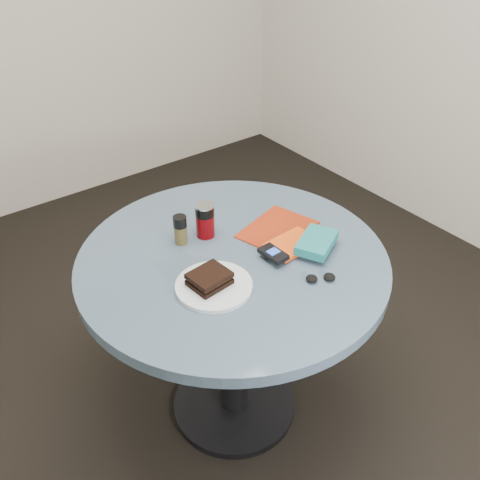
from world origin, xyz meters
TOP-DOWN VIEW (x-y plane):
  - ground at (0.00, 0.00)m, footprint 4.00×4.00m
  - table at (0.00, 0.00)m, footprint 1.00×1.00m
  - plate at (-0.14, -0.09)m, footprint 0.28×0.28m
  - sandwich at (-0.15, -0.09)m, footprint 0.12×0.11m
  - soda_can at (-0.00, 0.15)m, footprint 0.07×0.07m
  - pepper_grinder at (-0.09, 0.16)m, footprint 0.06×0.06m
  - magazine at (0.21, 0.03)m, footprint 0.30×0.25m
  - red_book at (0.18, -0.08)m, footprint 0.17×0.12m
  - novel at (0.23, -0.14)m, footprint 0.18×0.16m
  - mp3_player at (0.09, -0.10)m, footprint 0.06×0.10m
  - headphones at (0.14, -0.26)m, footprint 0.10×0.08m

SIDE VIEW (x-z plane):
  - ground at x=0.00m, z-range 0.00..0.00m
  - table at x=0.00m, z-range 0.21..0.96m
  - magazine at x=0.21m, z-range 0.75..0.75m
  - plate at x=-0.14m, z-range 0.75..0.76m
  - headphones at x=0.14m, z-range 0.75..0.77m
  - red_book at x=0.18m, z-range 0.75..0.77m
  - mp3_player at x=0.09m, z-range 0.77..0.78m
  - novel at x=0.23m, z-range 0.77..0.80m
  - sandwich at x=-0.15m, z-range 0.76..0.80m
  - pepper_grinder at x=-0.09m, z-range 0.75..0.85m
  - soda_can at x=0.00m, z-range 0.75..0.87m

